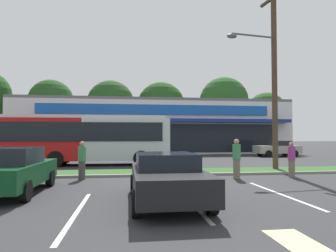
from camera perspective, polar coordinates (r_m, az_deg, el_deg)
grass_median at (r=15.70m, az=-2.28°, el=-8.65°), size 56.00×2.20×0.12m
curb_lip at (r=14.50m, az=-1.82°, el=-9.20°), size 56.00×0.24×0.12m
parking_stripe_1 at (r=8.07m, az=-16.78°, el=-15.28°), size 0.12×4.80×0.01m
parking_stripe_2 at (r=9.03m, az=4.15°, el=-13.93°), size 0.12×4.80×0.01m
parking_stripe_3 at (r=10.75m, az=20.33°, el=-11.88°), size 0.12×4.80×0.01m
lot_arrow at (r=6.11m, az=23.58°, el=-19.58°), size 0.70×1.60×0.01m
storefront_building at (r=37.92m, az=-3.03°, el=-0.28°), size 30.45×13.84×6.06m
tree_left at (r=45.92m, az=-21.12°, el=4.23°), size 6.26×6.26×9.93m
tree_mid_left at (r=47.28m, az=-10.72°, el=4.05°), size 7.24×7.24×10.49m
tree_mid at (r=48.57m, az=-1.31°, el=3.77°), size 7.62×7.62×10.61m
tree_mid_right at (r=47.00m, az=10.45°, el=4.54°), size 7.38×7.38×10.94m
tree_right at (r=53.59m, az=18.00°, el=2.59°), size 6.44×6.44×9.34m
utility_pole at (r=18.03m, az=18.99°, el=9.66°), size 3.10×2.39×10.28m
city_bus at (r=20.90m, az=-17.06°, el=-2.23°), size 12.44×2.88×3.25m
bus_stop_bench at (r=14.35m, az=-27.73°, el=-7.26°), size 1.60×0.45×0.95m
car_2 at (r=8.73m, az=-0.27°, el=-9.50°), size 2.01×4.65×1.39m
car_3 at (r=11.22m, az=-27.42°, el=-7.40°), size 1.99×4.52×1.51m
car_4 at (r=30.66m, az=19.86°, el=-3.97°), size 4.13×1.96×1.50m
car_5 at (r=26.03m, az=-7.11°, el=-4.48°), size 4.74×1.93×1.45m
pedestrian_near_bench at (r=15.11m, az=22.21°, el=-5.85°), size 0.33×0.33×1.64m
pedestrian_by_pole at (r=13.77m, az=-15.86°, el=-6.24°), size 0.34×0.34×1.67m
pedestrian_mid at (r=13.89m, az=12.76°, el=-6.03°), size 0.36×0.36×1.77m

